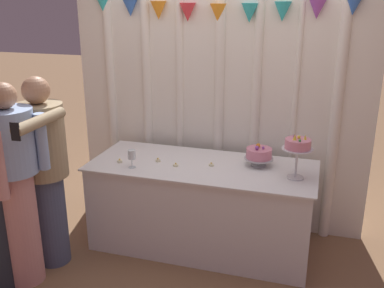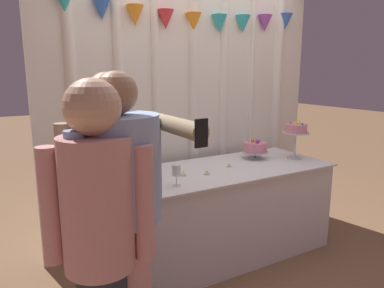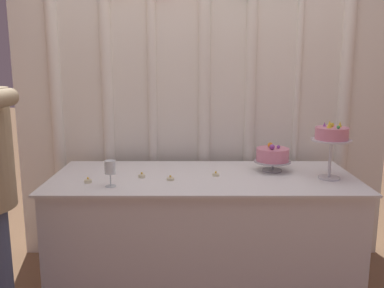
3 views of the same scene
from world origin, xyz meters
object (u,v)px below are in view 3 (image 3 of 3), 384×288
object	(u,v)px
cake_table	(202,233)
wine_glass	(109,168)
cake_display_nearright	(330,137)
tealight_near_left	(141,176)
tealight_far_right	(215,175)
tealight_far_left	(87,181)
tealight_near_right	(169,179)
cake_display_nearleft	(271,156)

from	to	relation	value
cake_table	wine_glass	xyz separation A→B (m)	(-0.56, -0.24, 0.51)
cake_display_nearright	tealight_near_left	world-z (taller)	cake_display_nearright
cake_table	tealight_near_left	world-z (taller)	tealight_near_left
cake_display_nearright	wine_glass	bearing A→B (deg)	-172.85
wine_glass	tealight_far_right	bearing A→B (deg)	20.23
tealight_far_left	tealight_near_right	size ratio (longest dim) A/B	0.98
cake_display_nearright	tealight_near_left	size ratio (longest dim) A/B	8.53
tealight_far_left	cake_display_nearright	bearing A→B (deg)	3.47
wine_glass	cake_display_nearright	bearing A→B (deg)	7.15
cake_display_nearright	tealight_near_right	size ratio (longest dim) A/B	7.92
cake_display_nearleft	tealight_far_right	size ratio (longest dim) A/B	5.33
tealight_near_left	cake_table	bearing A→B (deg)	5.88
wine_glass	tealight_far_left	distance (m)	0.20
cake_table	tealight_near_left	size ratio (longest dim) A/B	44.56
cake_display_nearleft	tealight_far_right	bearing A→B (deg)	-162.70
cake_display_nearleft	wine_glass	xyz separation A→B (m)	(-1.03, -0.36, 0.01)
tealight_far_left	tealight_far_right	size ratio (longest dim) A/B	0.99
wine_glass	tealight_far_left	xyz separation A→B (m)	(-0.16, 0.08, -0.10)
cake_display_nearleft	tealight_far_left	size ratio (longest dim) A/B	5.37
tealight_near_left	cake_display_nearright	bearing A→B (deg)	-1.18
cake_table	wine_glass	distance (m)	0.79
cake_display_nearright	wine_glass	xyz separation A→B (m)	(-1.36, -0.17, -0.16)
wine_glass	tealight_near_right	xyz separation A→B (m)	(0.35, 0.14, -0.10)
cake_display_nearright	tealight_far_left	xyz separation A→B (m)	(-1.52, -0.09, -0.26)
cake_table	cake_display_nearright	xyz separation A→B (m)	(0.80, -0.07, 0.67)
cake_display_nearright	tealight_near_left	xyz separation A→B (m)	(-1.20, 0.02, -0.26)
cake_display_nearleft	tealight_far_right	world-z (taller)	cake_display_nearleft
cake_display_nearright	tealight_far_right	world-z (taller)	cake_display_nearright
tealight_near_left	tealight_near_right	world-z (taller)	tealight_near_left
wine_glass	tealight_near_left	bearing A→B (deg)	50.32
cake_display_nearleft	tealight_near_right	world-z (taller)	cake_display_nearleft
tealight_near_left	wine_glass	bearing A→B (deg)	-129.68
cake_display_nearleft	cake_display_nearright	distance (m)	0.41
cake_display_nearright	tealight_near_right	distance (m)	1.04
cake_display_nearleft	tealight_near_left	world-z (taller)	cake_display_nearleft
cake_table	tealight_far_right	xyz separation A→B (m)	(0.08, -0.00, 0.41)
tealight_far_left	tealight_near_left	xyz separation A→B (m)	(0.32, 0.12, 0.00)
cake_table	tealight_near_left	distance (m)	0.57
tealight_far_left	tealight_near_left	distance (m)	0.34
cake_display_nearleft	cake_display_nearright	size ratio (longest dim) A/B	0.66
tealight_near_left	tealight_near_right	bearing A→B (deg)	-16.77
tealight_far_right	tealight_near_left	bearing A→B (deg)	-175.14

